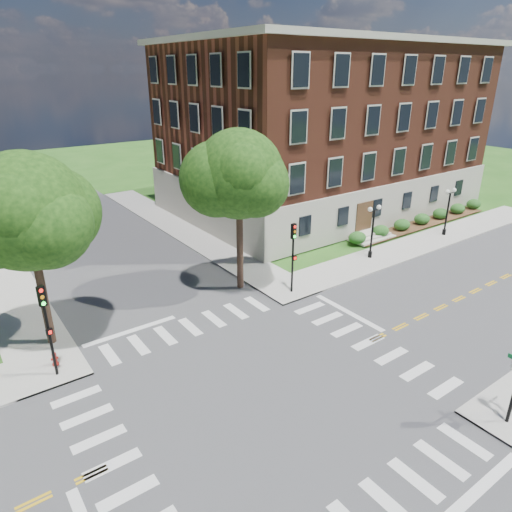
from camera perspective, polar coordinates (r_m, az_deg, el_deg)
ground at (r=22.24m, az=0.96°, el=-16.69°), size 160.00×160.00×0.00m
road_ew at (r=22.24m, az=0.96°, el=-16.68°), size 90.00×12.00×0.01m
road_ns at (r=22.24m, az=0.96°, el=-16.68°), size 12.00×90.00×0.01m
sidewalk_ne at (r=41.35m, az=5.34°, el=2.53°), size 34.00×34.00×0.12m
crosswalk_east at (r=26.38m, az=13.82°, el=-10.46°), size 2.20×10.20×0.02m
stop_bar_east at (r=29.10m, az=11.47°, el=-6.93°), size 0.40×5.50×0.00m
main_building at (r=49.96m, az=8.33°, el=15.60°), size 30.60×22.40×16.50m
shrub_row at (r=46.90m, az=19.92°, el=3.59°), size 18.00×2.00×1.30m
tree_c at (r=25.01m, az=-26.75°, el=4.97°), size 5.92×5.92×10.41m
tree_d at (r=28.91m, az=-2.16°, el=10.13°), size 5.66×5.66×10.64m
traffic_signal_ne at (r=29.65m, az=4.66°, el=0.85°), size 0.34×0.38×4.80m
traffic_signal_nw at (r=23.55m, az=-24.72°, el=-7.26°), size 0.37×0.44×4.80m
twin_lamp_west at (r=36.60m, az=14.37°, el=3.33°), size 1.36×0.36×4.23m
twin_lamp_east at (r=43.99m, az=22.85°, el=5.43°), size 1.36×0.36×4.23m
fire_hydrant at (r=25.64m, az=-23.86°, el=-11.71°), size 0.35×0.35×0.75m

